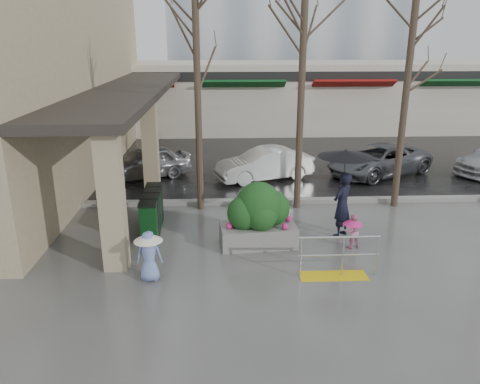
{
  "coord_description": "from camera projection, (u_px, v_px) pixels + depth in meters",
  "views": [
    {
      "loc": [
        -1.34,
        -11.0,
        5.36
      ],
      "look_at": [
        -0.8,
        1.34,
        1.3
      ],
      "focal_mm": 35.0,
      "sensor_mm": 36.0,
      "label": 1
    }
  ],
  "objects": [
    {
      "name": "pillar_back",
      "position": [
        150.0,
        142.0,
        17.15
      ],
      "size": [
        0.55,
        0.55,
        3.5
      ],
      "primitive_type": "cube",
      "color": "tan",
      "rests_on": "ground"
    },
    {
      "name": "street_asphalt",
      "position": [
        238.0,
        118.0,
        33.04
      ],
      "size": [
        120.0,
        36.0,
        0.01
      ],
      "primitive_type": "cube",
      "color": "black",
      "rests_on": "ground"
    },
    {
      "name": "pillar_front",
      "position": [
        112.0,
        200.0,
        10.98
      ],
      "size": [
        0.55,
        0.55,
        3.5
      ],
      "primitive_type": "cube",
      "color": "tan",
      "rests_on": "ground"
    },
    {
      "name": "tree_mideast",
      "position": [
        410.0,
        56.0,
        14.25
      ],
      "size": [
        3.2,
        3.2,
        6.5
      ],
      "color": "#382B21",
      "rests_on": "ground"
    },
    {
      "name": "canopy_slab",
      "position": [
        131.0,
        85.0,
        18.43
      ],
      "size": [
        2.8,
        18.0,
        0.25
      ],
      "primitive_type": "cube",
      "color": "#2D2823",
      "rests_on": "pillar_front"
    },
    {
      "name": "woman",
      "position": [
        344.0,
        183.0,
        12.89
      ],
      "size": [
        1.53,
        1.53,
        2.54
      ],
      "rotation": [
        0.0,
        0.0,
        3.91
      ],
      "color": "black",
      "rests_on": "ground"
    },
    {
      "name": "car_c",
      "position": [
        379.0,
        160.0,
        19.17
      ],
      "size": [
        4.98,
        4.0,
        1.26
      ],
      "primitive_type": "imported",
      "rotation": [
        0.0,
        0.0,
        -1.07
      ],
      "color": "#5A5D62",
      "rests_on": "ground"
    },
    {
      "name": "child_pink",
      "position": [
        352.0,
        229.0,
        12.45
      ],
      "size": [
        0.53,
        0.53,
        0.94
      ],
      "rotation": [
        0.0,
        0.0,
        3.33
      ],
      "color": "pink",
      "rests_on": "ground"
    },
    {
      "name": "tree_west",
      "position": [
        196.0,
        48.0,
        13.91
      ],
      "size": [
        3.2,
        3.2,
        6.8
      ],
      "color": "#382B21",
      "rests_on": "ground"
    },
    {
      "name": "child_blue",
      "position": [
        149.0,
        252.0,
        10.7
      ],
      "size": [
        0.67,
        0.67,
        1.21
      ],
      "rotation": [
        0.0,
        0.0,
        3.17
      ],
      "color": "#748BCE",
      "rests_on": "ground"
    },
    {
      "name": "news_boxes",
      "position": [
        152.0,
        212.0,
        13.47
      ],
      "size": [
        0.54,
        2.14,
        1.19
      ],
      "rotation": [
        0.0,
        0.0,
        0.03
      ],
      "color": "#0E3D17",
      "rests_on": "ground"
    },
    {
      "name": "handrail",
      "position": [
        337.0,
        262.0,
        10.97
      ],
      "size": [
        1.9,
        0.5,
        1.03
      ],
      "color": "yellow",
      "rests_on": "ground"
    },
    {
      "name": "planter",
      "position": [
        259.0,
        215.0,
        12.55
      ],
      "size": [
        2.12,
        1.24,
        1.78
      ],
      "rotation": [
        0.0,
        0.0,
        0.09
      ],
      "color": "#66625F",
      "rests_on": "ground"
    },
    {
      "name": "storefront_row",
      "position": [
        274.0,
        96.0,
        28.67
      ],
      "size": [
        34.0,
        6.74,
        4.0
      ],
      "color": "beige",
      "rests_on": "ground"
    },
    {
      "name": "near_building",
      "position": [
        22.0,
        75.0,
        18.13
      ],
      "size": [
        6.0,
        18.0,
        8.0
      ],
      "primitive_type": "cube",
      "color": "tan",
      "rests_on": "ground"
    },
    {
      "name": "curb",
      "position": [
        260.0,
        201.0,
        15.94
      ],
      "size": [
        120.0,
        0.3,
        0.15
      ],
      "primitive_type": "cube",
      "color": "gray",
      "rests_on": "ground"
    },
    {
      "name": "car_a",
      "position": [
        144.0,
        162.0,
        18.74
      ],
      "size": [
        3.99,
        2.81,
        1.26
      ],
      "primitive_type": "imported",
      "rotation": [
        0.0,
        0.0,
        -1.17
      ],
      "color": "#A2A1A6",
      "rests_on": "ground"
    },
    {
      "name": "ground",
      "position": [
        273.0,
        255.0,
        12.17
      ],
      "size": [
        120.0,
        120.0,
        0.0
      ],
      "primitive_type": "plane",
      "color": "#51514F",
      "rests_on": "ground"
    },
    {
      "name": "car_b",
      "position": [
        265.0,
        164.0,
        18.49
      ],
      "size": [
        4.05,
        2.47,
        1.26
      ],
      "primitive_type": "imported",
      "rotation": [
        0.0,
        0.0,
        -1.25
      ],
      "color": "white",
      "rests_on": "ground"
    },
    {
      "name": "tree_midwest",
      "position": [
        303.0,
        43.0,
        14.0
      ],
      "size": [
        3.2,
        3.2,
        7.0
      ],
      "color": "#382B21",
      "rests_on": "ground"
    }
  ]
}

